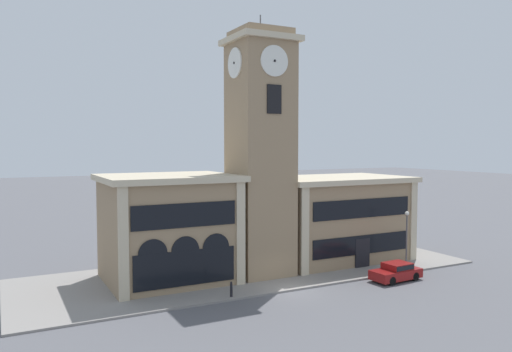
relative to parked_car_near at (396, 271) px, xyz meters
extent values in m
plane|color=#56565B|center=(-8.66, 1.24, -0.73)|extent=(300.00, 300.00, 0.00)
cube|color=gray|center=(-8.66, 7.61, -0.66)|extent=(37.86, 12.73, 0.15)
cube|color=#937A5B|center=(-8.66, 6.41, 8.60)|extent=(4.41, 4.41, 18.66)
cube|color=beige|center=(-8.66, 6.41, 18.15)|extent=(5.11, 5.11, 0.45)
cube|color=#937A5B|center=(-8.66, 6.41, 18.68)|extent=(4.06, 4.06, 0.60)
cylinder|color=#4C4C51|center=(-8.66, 6.41, 19.58)|extent=(0.10, 0.10, 1.20)
cylinder|color=silver|center=(-8.66, 4.16, 16.25)|extent=(2.36, 0.10, 2.36)
cylinder|color=black|center=(-8.66, 4.09, 16.25)|extent=(0.19, 0.04, 0.19)
cylinder|color=silver|center=(-10.92, 6.41, 16.25)|extent=(0.10, 2.36, 2.36)
cylinder|color=black|center=(-10.99, 6.41, 16.25)|extent=(0.04, 0.19, 0.19)
cube|color=black|center=(-8.66, 4.17, 13.36)|extent=(1.24, 0.10, 2.20)
cube|color=#937A5B|center=(-15.86, 8.09, 3.20)|extent=(9.38, 7.76, 7.86)
cube|color=beige|center=(-15.86, 8.09, 7.36)|extent=(10.08, 8.46, 0.45)
cube|color=beige|center=(-20.20, 4.15, 3.20)|extent=(0.70, 0.16, 7.86)
cube|color=beige|center=(-11.52, 4.15, 3.20)|extent=(0.70, 0.16, 7.86)
cube|color=black|center=(-15.86, 4.17, 4.93)|extent=(7.69, 0.10, 1.73)
cube|color=black|center=(-15.86, 4.17, 1.16)|extent=(7.51, 0.10, 2.52)
cylinder|color=black|center=(-18.21, 4.16, 2.41)|extent=(2.06, 0.06, 2.06)
cylinder|color=black|center=(-15.86, 4.16, 2.41)|extent=(2.06, 0.06, 2.06)
cylinder|color=black|center=(-13.52, 4.16, 2.41)|extent=(2.06, 0.06, 2.06)
cube|color=#937A5B|center=(0.05, 8.09, 2.89)|extent=(12.42, 7.76, 7.25)
cube|color=beige|center=(0.05, 8.09, 6.74)|extent=(13.12, 8.46, 0.45)
cube|color=beige|center=(-5.81, 4.15, 2.89)|extent=(0.70, 0.16, 7.25)
cube|color=beige|center=(5.92, 4.15, 2.89)|extent=(0.70, 0.16, 7.25)
cube|color=black|center=(0.05, 4.17, 4.49)|extent=(10.19, 0.10, 1.59)
cube|color=black|center=(0.05, 4.16, 0.57)|extent=(1.50, 0.12, 2.61)
cube|color=black|center=(0.05, 4.17, 1.36)|extent=(10.19, 0.10, 1.62)
cube|color=maroon|center=(-0.05, 0.00, -0.19)|extent=(4.22, 2.09, 0.71)
cube|color=maroon|center=(0.11, 0.01, 0.42)|extent=(2.07, 1.78, 0.50)
cube|color=black|center=(0.11, 0.01, 0.42)|extent=(1.99, 1.81, 0.37)
cylinder|color=black|center=(-1.28, -0.89, -0.39)|extent=(0.69, 0.26, 0.68)
cylinder|color=black|center=(-1.37, 0.73, -0.39)|extent=(0.69, 0.26, 0.68)
cylinder|color=black|center=(1.27, -0.74, -0.39)|extent=(0.69, 0.26, 0.68)
cylinder|color=black|center=(1.17, 0.88, -0.39)|extent=(0.69, 0.26, 0.68)
cylinder|color=#4C4C51|center=(2.92, 1.94, 1.69)|extent=(0.12, 0.12, 4.55)
sphere|color=silver|center=(2.92, 1.94, 4.15)|extent=(0.36, 0.36, 0.36)
cylinder|color=black|center=(-13.42, 1.73, -0.13)|extent=(0.18, 0.18, 0.90)
sphere|color=black|center=(-13.42, 1.73, 0.40)|extent=(0.16, 0.16, 0.16)
camera|label=1|loc=(-27.54, -29.05, 9.87)|focal=35.00mm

